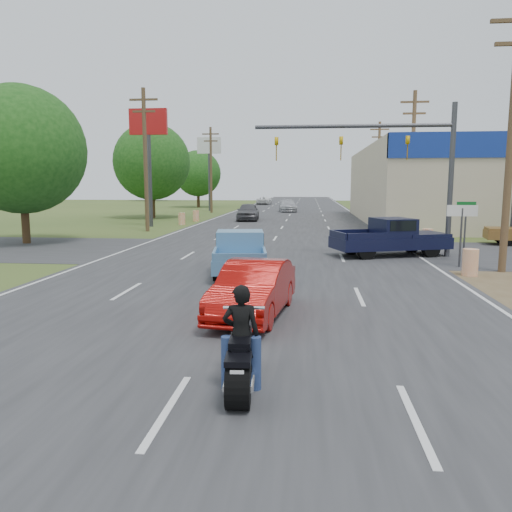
# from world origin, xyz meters

# --- Properties ---
(ground) EXTENTS (200.00, 200.00, 0.00)m
(ground) POSITION_xyz_m (0.00, 0.00, 0.00)
(ground) COLOR #364D1F
(ground) RESTS_ON ground
(main_road) EXTENTS (15.00, 180.00, 0.02)m
(main_road) POSITION_xyz_m (0.00, 40.00, 0.01)
(main_road) COLOR #2D2D30
(main_road) RESTS_ON ground
(cross_road) EXTENTS (120.00, 10.00, 0.02)m
(cross_road) POSITION_xyz_m (0.00, 18.00, 0.01)
(cross_road) COLOR #2D2D30
(cross_road) RESTS_ON ground
(utility_pole_1) EXTENTS (2.00, 0.28, 10.00)m
(utility_pole_1) POSITION_xyz_m (9.50, 13.00, 5.32)
(utility_pole_1) COLOR #4C3823
(utility_pole_1) RESTS_ON ground
(utility_pole_2) EXTENTS (2.00, 0.28, 10.00)m
(utility_pole_2) POSITION_xyz_m (9.50, 31.00, 5.32)
(utility_pole_2) COLOR #4C3823
(utility_pole_2) RESTS_ON ground
(utility_pole_3) EXTENTS (2.00, 0.28, 10.00)m
(utility_pole_3) POSITION_xyz_m (9.50, 49.00, 5.32)
(utility_pole_3) COLOR #4C3823
(utility_pole_3) RESTS_ON ground
(utility_pole_5) EXTENTS (2.00, 0.28, 10.00)m
(utility_pole_5) POSITION_xyz_m (-9.50, 28.00, 5.32)
(utility_pole_5) COLOR #4C3823
(utility_pole_5) RESTS_ON ground
(utility_pole_6) EXTENTS (2.00, 0.28, 10.00)m
(utility_pole_6) POSITION_xyz_m (-9.50, 52.00, 5.32)
(utility_pole_6) COLOR #4C3823
(utility_pole_6) RESTS_ON ground
(tree_0) EXTENTS (7.14, 7.14, 8.84)m
(tree_0) POSITION_xyz_m (-14.00, 20.00, 5.26)
(tree_0) COLOR #422D19
(tree_0) RESTS_ON ground
(tree_1) EXTENTS (7.56, 7.56, 9.36)m
(tree_1) POSITION_xyz_m (-13.50, 42.00, 5.57)
(tree_1) COLOR #422D19
(tree_1) RESTS_ON ground
(tree_2) EXTENTS (6.72, 6.72, 8.32)m
(tree_2) POSITION_xyz_m (-14.20, 66.00, 4.95)
(tree_2) COLOR #422D19
(tree_2) RESTS_ON ground
(tree_5) EXTENTS (7.98, 7.98, 9.88)m
(tree_5) POSITION_xyz_m (30.00, 95.00, 5.88)
(tree_5) COLOR #422D19
(tree_5) RESTS_ON ground
(tree_6) EXTENTS (8.82, 8.82, 10.92)m
(tree_6) POSITION_xyz_m (-30.00, 95.00, 6.51)
(tree_6) COLOR #422D19
(tree_6) RESTS_ON ground
(barrel_0) EXTENTS (0.56, 0.56, 1.00)m
(barrel_0) POSITION_xyz_m (8.00, 12.00, 0.50)
(barrel_0) COLOR orange
(barrel_0) RESTS_ON ground
(barrel_1) EXTENTS (0.56, 0.56, 1.00)m
(barrel_1) POSITION_xyz_m (8.40, 20.50, 0.50)
(barrel_1) COLOR orange
(barrel_1) RESTS_ON ground
(barrel_2) EXTENTS (0.56, 0.56, 1.00)m
(barrel_2) POSITION_xyz_m (-8.50, 34.00, 0.50)
(barrel_2) COLOR orange
(barrel_2) RESTS_ON ground
(barrel_3) EXTENTS (0.56, 0.56, 1.00)m
(barrel_3) POSITION_xyz_m (-8.20, 38.00, 0.50)
(barrel_3) COLOR orange
(barrel_3) RESTS_ON ground
(pole_sign_left_near) EXTENTS (3.00, 0.35, 9.20)m
(pole_sign_left_near) POSITION_xyz_m (-10.50, 32.00, 7.17)
(pole_sign_left_near) COLOR #3F3F44
(pole_sign_left_near) RESTS_ON ground
(pole_sign_left_far) EXTENTS (3.00, 0.35, 9.20)m
(pole_sign_left_far) POSITION_xyz_m (-10.50, 56.00, 7.17)
(pole_sign_left_far) COLOR #3F3F44
(pole_sign_left_far) RESTS_ON ground
(lane_sign) EXTENTS (1.20, 0.08, 2.52)m
(lane_sign) POSITION_xyz_m (8.20, 14.00, 1.90)
(lane_sign) COLOR #3F3F44
(lane_sign) RESTS_ON ground
(street_name_sign) EXTENTS (0.80, 0.08, 2.61)m
(street_name_sign) POSITION_xyz_m (8.80, 15.50, 1.61)
(street_name_sign) COLOR #3F3F44
(street_name_sign) RESTS_ON ground
(signal_mast) EXTENTS (9.12, 0.40, 7.00)m
(signal_mast) POSITION_xyz_m (5.82, 17.00, 4.80)
(signal_mast) COLOR #3F3F44
(signal_mast) RESTS_ON ground
(red_convertible) EXTENTS (2.02, 4.39, 1.39)m
(red_convertible) POSITION_xyz_m (0.68, 5.49, 0.70)
(red_convertible) COLOR #9A0B07
(red_convertible) RESTS_ON ground
(motorcycle) EXTENTS (0.74, 2.40, 1.21)m
(motorcycle) POSITION_xyz_m (0.99, 0.82, 0.54)
(motorcycle) COLOR black
(motorcycle) RESTS_ON ground
(rider) EXTENTS (0.63, 0.44, 1.66)m
(rider) POSITION_xyz_m (0.99, 0.89, 0.83)
(rider) COLOR black
(rider) RESTS_ON ground
(blue_pickup) EXTENTS (2.48, 5.07, 1.62)m
(blue_pickup) POSITION_xyz_m (-0.51, 11.72, 0.82)
(blue_pickup) COLOR black
(blue_pickup) RESTS_ON ground
(navy_pickup) EXTENTS (5.76, 3.72, 1.78)m
(navy_pickup) POSITION_xyz_m (6.01, 17.04, 0.90)
(navy_pickup) COLOR black
(navy_pickup) RESTS_ON ground
(distant_car_grey) EXTENTS (2.20, 4.92, 1.64)m
(distant_car_grey) POSITION_xyz_m (-3.58, 39.48, 0.82)
(distant_car_grey) COLOR #505054
(distant_car_grey) RESTS_ON ground
(distant_car_silver) EXTENTS (2.53, 5.26, 1.48)m
(distant_car_silver) POSITION_xyz_m (-0.50, 55.16, 0.74)
(distant_car_silver) COLOR #BABABF
(distant_car_silver) RESTS_ON ground
(distant_car_white) EXTENTS (2.43, 4.83, 1.31)m
(distant_car_white) POSITION_xyz_m (-5.42, 77.35, 0.66)
(distant_car_white) COLOR white
(distant_car_white) RESTS_ON ground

